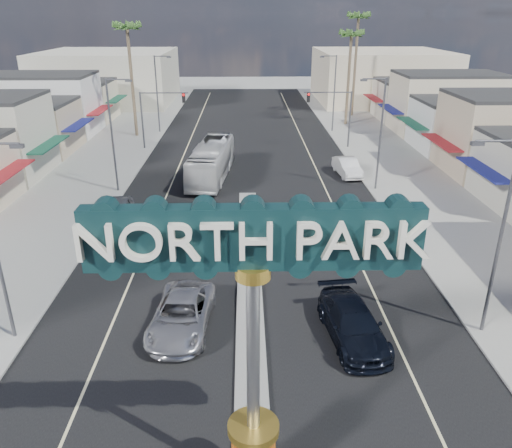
{
  "coord_description": "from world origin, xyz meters",
  "views": [
    {
      "loc": [
        -0.17,
        -8.92,
        13.48
      ],
      "look_at": [
        0.31,
        12.38,
        4.47
      ],
      "focal_mm": 35.0,
      "sensor_mm": 36.0,
      "label": 1
    }
  ],
  "objects_px": {
    "streetlight_r_mid": "(379,129)",
    "car_parked_right": "(347,167)",
    "palm_left_far": "(127,33)",
    "palm_right_far": "(358,22)",
    "streetlight_r_near": "(498,231)",
    "city_bus": "(211,161)",
    "streetlight_l_far": "(158,90)",
    "traffic_signal_right": "(333,108)",
    "streetlight_r_far": "(333,90)",
    "palm_right_mid": "(351,39)",
    "streetlight_l_mid": "(114,130)",
    "suv_left": "(182,314)",
    "car_parked_left": "(118,212)",
    "suv_right": "(353,324)",
    "traffic_signal_left": "(159,109)",
    "gateway_sign": "(253,328)"
  },
  "relations": [
    {
      "from": "streetlight_r_mid",
      "to": "car_parked_right",
      "type": "height_order",
      "value": "streetlight_r_mid"
    },
    {
      "from": "palm_left_far",
      "to": "palm_right_far",
      "type": "relative_size",
      "value": 0.93
    },
    {
      "from": "streetlight_r_near",
      "to": "city_bus",
      "type": "height_order",
      "value": "streetlight_r_near"
    },
    {
      "from": "streetlight_l_far",
      "to": "city_bus",
      "type": "bearing_deg",
      "value": -68.43
    },
    {
      "from": "traffic_signal_right",
      "to": "streetlight_r_near",
      "type": "relative_size",
      "value": 0.67
    },
    {
      "from": "traffic_signal_right",
      "to": "streetlight_r_mid",
      "type": "xyz_separation_m",
      "value": [
        1.25,
        -13.99,
        0.79
      ]
    },
    {
      "from": "streetlight_r_far",
      "to": "car_parked_right",
      "type": "relative_size",
      "value": 1.92
    },
    {
      "from": "streetlight_l_far",
      "to": "palm_right_mid",
      "type": "height_order",
      "value": "palm_right_mid"
    },
    {
      "from": "streetlight_l_mid",
      "to": "palm_right_far",
      "type": "xyz_separation_m",
      "value": [
        25.43,
        32.0,
        7.32
      ]
    },
    {
      "from": "palm_right_mid",
      "to": "city_bus",
      "type": "distance_m",
      "value": 29.11
    },
    {
      "from": "traffic_signal_right",
      "to": "streetlight_l_far",
      "type": "height_order",
      "value": "streetlight_l_far"
    },
    {
      "from": "palm_right_mid",
      "to": "suv_left",
      "type": "distance_m",
      "value": 49.21
    },
    {
      "from": "streetlight_r_near",
      "to": "suv_left",
      "type": "relative_size",
      "value": 1.62
    },
    {
      "from": "streetlight_r_far",
      "to": "palm_right_far",
      "type": "distance_m",
      "value": 13.21
    },
    {
      "from": "streetlight_r_near",
      "to": "car_parked_left",
      "type": "height_order",
      "value": "streetlight_r_near"
    },
    {
      "from": "streetlight_l_far",
      "to": "streetlight_r_near",
      "type": "distance_m",
      "value": 46.9
    },
    {
      "from": "streetlight_l_mid",
      "to": "suv_right",
      "type": "xyz_separation_m",
      "value": [
        14.99,
        -20.38,
        -4.28
      ]
    },
    {
      "from": "palm_right_far",
      "to": "suv_left",
      "type": "xyz_separation_m",
      "value": [
        -18.14,
        -51.44,
        -11.61
      ]
    },
    {
      "from": "streetlight_l_mid",
      "to": "palm_right_far",
      "type": "relative_size",
      "value": 0.64
    },
    {
      "from": "streetlight_r_mid",
      "to": "suv_right",
      "type": "xyz_separation_m",
      "value": [
        -5.88,
        -20.38,
        -4.28
      ]
    },
    {
      "from": "streetlight_r_near",
      "to": "streetlight_r_mid",
      "type": "height_order",
      "value": "same"
    },
    {
      "from": "car_parked_left",
      "to": "streetlight_r_near",
      "type": "bearing_deg",
      "value": -39.58
    },
    {
      "from": "palm_right_far",
      "to": "suv_right",
      "type": "relative_size",
      "value": 2.59
    },
    {
      "from": "streetlight_r_far",
      "to": "car_parked_left",
      "type": "height_order",
      "value": "streetlight_r_far"
    },
    {
      "from": "traffic_signal_left",
      "to": "streetlight_r_far",
      "type": "xyz_separation_m",
      "value": [
        19.62,
        8.01,
        0.79
      ]
    },
    {
      "from": "traffic_signal_right",
      "to": "streetlight_r_far",
      "type": "height_order",
      "value": "streetlight_r_far"
    },
    {
      "from": "streetlight_r_mid",
      "to": "streetlight_r_far",
      "type": "xyz_separation_m",
      "value": [
        0.0,
        22.0,
        0.0
      ]
    },
    {
      "from": "traffic_signal_left",
      "to": "streetlight_r_mid",
      "type": "distance_m",
      "value": 24.11
    },
    {
      "from": "gateway_sign",
      "to": "streetlight_r_far",
      "type": "height_order",
      "value": "gateway_sign"
    },
    {
      "from": "streetlight_l_mid",
      "to": "car_parked_left",
      "type": "height_order",
      "value": "streetlight_l_mid"
    },
    {
      "from": "traffic_signal_left",
      "to": "palm_left_far",
      "type": "distance_m",
      "value": 10.14
    },
    {
      "from": "streetlight_r_far",
      "to": "palm_left_far",
      "type": "relative_size",
      "value": 0.69
    },
    {
      "from": "gateway_sign",
      "to": "streetlight_l_far",
      "type": "relative_size",
      "value": 1.02
    },
    {
      "from": "traffic_signal_right",
      "to": "palm_right_mid",
      "type": "bearing_deg",
      "value": 72.37
    },
    {
      "from": "suv_right",
      "to": "city_bus",
      "type": "bearing_deg",
      "value": 100.73
    },
    {
      "from": "traffic_signal_left",
      "to": "streetlight_l_far",
      "type": "relative_size",
      "value": 0.67
    },
    {
      "from": "palm_right_far",
      "to": "suv_right",
      "type": "xyz_separation_m",
      "value": [
        -10.45,
        -52.38,
        -11.59
      ]
    },
    {
      "from": "gateway_sign",
      "to": "palm_right_far",
      "type": "distance_m",
      "value": 62.2
    },
    {
      "from": "car_parked_right",
      "to": "palm_right_far",
      "type": "bearing_deg",
      "value": 71.58
    },
    {
      "from": "palm_right_far",
      "to": "car_parked_right",
      "type": "relative_size",
      "value": 3.0
    },
    {
      "from": "gateway_sign",
      "to": "palm_left_far",
      "type": "relative_size",
      "value": 0.7
    },
    {
      "from": "suv_right",
      "to": "car_parked_right",
      "type": "relative_size",
      "value": 1.16
    },
    {
      "from": "gateway_sign",
      "to": "streetlight_r_far",
      "type": "bearing_deg",
      "value": 78.22
    },
    {
      "from": "streetlight_l_far",
      "to": "palm_right_far",
      "type": "distance_m",
      "value": 28.29
    },
    {
      "from": "palm_right_mid",
      "to": "traffic_signal_left",
      "type": "bearing_deg",
      "value": -151.58
    },
    {
      "from": "traffic_signal_left",
      "to": "traffic_signal_right",
      "type": "distance_m",
      "value": 18.37
    },
    {
      "from": "streetlight_l_far",
      "to": "suv_right",
      "type": "distance_m",
      "value": 45.16
    },
    {
      "from": "traffic_signal_left",
      "to": "gateway_sign",
      "type": "bearing_deg",
      "value": -77.67
    },
    {
      "from": "palm_right_far",
      "to": "suv_right",
      "type": "bearing_deg",
      "value": -101.28
    },
    {
      "from": "palm_right_mid",
      "to": "suv_left",
      "type": "relative_size",
      "value": 2.18
    }
  ]
}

